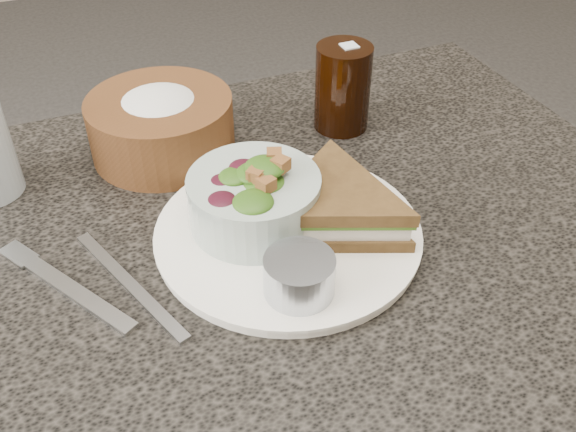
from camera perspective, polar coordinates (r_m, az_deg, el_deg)
The scene contains 9 objects.
dinner_plate at distance 0.68m, azimuth -0.00°, elevation -1.57°, with size 0.28×0.28×0.01m, color white.
sandwich at distance 0.67m, azimuth 4.14°, elevation 0.83°, with size 0.18×0.18×0.05m, color #543A1C, non-canonical shape.
salad_bowl at distance 0.66m, azimuth -3.04°, elevation 2.12°, with size 0.14×0.14×0.08m, color #9BADA4, non-canonical shape.
dressing_ramekin at distance 0.60m, azimuth 1.01°, elevation -5.34°, with size 0.07×0.07×0.04m, color #A6ADB7.
orange_wedge at distance 0.71m, azimuth 0.92°, elevation 2.90°, with size 0.07×0.07×0.03m, color orange.
fork at distance 0.66m, azimuth -18.65°, elevation -6.23°, with size 0.02×0.17×0.00m, color #AFB0B1.
knife at distance 0.65m, azimuth -13.90°, elevation -5.87°, with size 0.01×0.19×0.00m, color #A8A9AD.
bread_basket at distance 0.81m, azimuth -11.29°, elevation 8.66°, with size 0.18×0.18×0.10m, color brown, non-canonical shape.
cola_glass at distance 0.84m, azimuth 4.90°, elevation 11.66°, with size 0.07×0.07×0.12m, color black, non-canonical shape.
Camera 1 is at (-0.14, -0.48, 1.20)m, focal length 40.00 mm.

